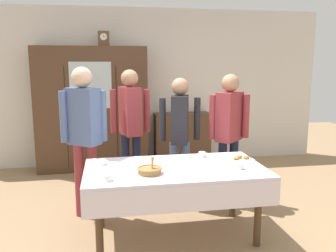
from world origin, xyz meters
name	(u,v)px	position (x,y,z in m)	size (l,w,h in m)	color
ground_plane	(171,227)	(0.00, 0.00, 0.00)	(12.00, 12.00, 0.00)	#997A56
back_wall	(144,87)	(0.00, 2.65, 1.35)	(6.40, 0.10, 2.70)	silver
dining_table	(175,177)	(0.00, -0.24, 0.64)	(1.79, 0.97, 0.74)	#4C3321
wall_cabinet	(92,109)	(-0.90, 2.35, 1.02)	(1.80, 0.46, 2.04)	#4C3321
mantel_clock	(104,39)	(-0.68, 2.35, 2.16)	(0.18, 0.11, 0.24)	brown
bookshelf_low	(182,138)	(0.64, 2.41, 0.45)	(0.97, 0.35, 0.91)	#4C3321
book_stack	(182,111)	(0.64, 2.41, 0.94)	(0.17, 0.21, 0.06)	#3D754C
tea_cup_far_left	(108,179)	(-0.67, -0.53, 0.77)	(0.13, 0.13, 0.06)	white
tea_cup_back_edge	(240,167)	(0.61, -0.39, 0.77)	(0.13, 0.13, 0.06)	silver
tea_cup_center	(202,155)	(0.37, 0.11, 0.77)	(0.13, 0.13, 0.06)	white
tea_cup_near_left	(102,163)	(-0.72, -0.01, 0.77)	(0.13, 0.13, 0.06)	white
bread_basket	(150,170)	(-0.27, -0.36, 0.77)	(0.24, 0.24, 0.16)	#9E7542
pastry_plate	(241,159)	(0.75, -0.08, 0.75)	(0.28, 0.28, 0.05)	white
spoon_front_edge	(130,170)	(-0.45, -0.24, 0.74)	(0.12, 0.02, 0.01)	silver
spoon_center	(164,166)	(-0.10, -0.14, 0.74)	(0.12, 0.02, 0.01)	silver
person_by_cabinet	(229,126)	(0.84, 0.57, 1.00)	(0.52, 0.39, 1.64)	#191E38
person_behind_table_left	(84,127)	(-0.92, 0.48, 1.06)	(0.52, 0.37, 1.73)	#933338
person_beside_shelf	(130,120)	(-0.36, 1.04, 1.03)	(0.52, 0.40, 1.69)	#191E38
person_near_right_end	(180,128)	(0.23, 0.68, 0.97)	(0.52, 0.40, 1.60)	slate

